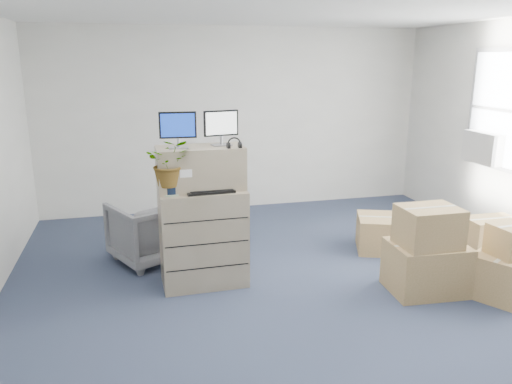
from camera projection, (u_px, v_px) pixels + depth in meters
ground at (312, 307)px, 4.82m from camera, size 7.00×7.00×0.00m
wall_back at (236, 120)px, 7.75m from camera, size 6.00×0.02×2.80m
ac_unit at (485, 148)px, 6.50m from camera, size 0.24×0.60×0.40m
filing_cabinet_lower at (203, 237)px, 5.23m from camera, size 0.89×0.55×1.02m
filing_cabinet_upper at (200, 168)px, 5.08m from camera, size 0.88×0.45×0.44m
monitor_left at (178, 128)px, 4.89m from camera, size 0.37×0.15×0.36m
monitor_right at (221, 126)px, 5.04m from camera, size 0.36×0.17×0.36m
headphones at (234, 144)px, 4.94m from camera, size 0.14×0.02×0.14m
keyboard at (210, 191)px, 4.99m from camera, size 0.49×0.23×0.02m
mouse at (240, 189)px, 5.06m from camera, size 0.10×0.08×0.03m
water_bottle at (203, 176)px, 5.13m from camera, size 0.07×0.07×0.26m
phone_dock at (198, 184)px, 5.13m from camera, size 0.06×0.05×0.14m
external_drive at (236, 183)px, 5.28m from camera, size 0.19×0.16×0.05m
tissue_box at (230, 176)px, 5.26m from camera, size 0.27×0.17×0.09m
potted_plant at (170, 169)px, 4.86m from camera, size 0.47×0.51×0.45m
office_chair at (149, 228)px, 5.84m from camera, size 1.01×0.99×0.79m
cardboard_boxes at (444, 249)px, 5.42m from camera, size 2.05×2.20×0.91m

